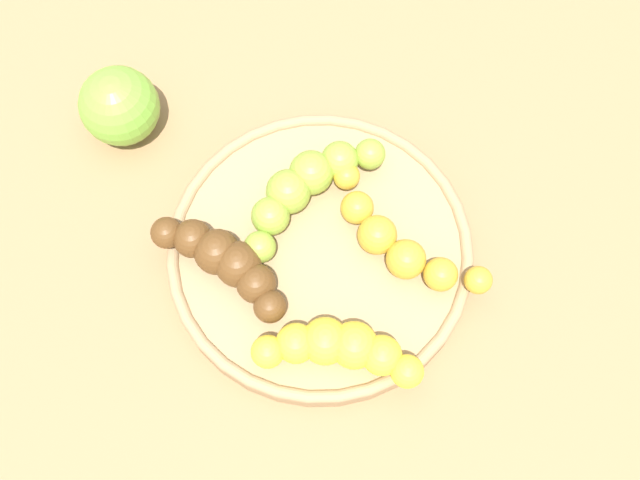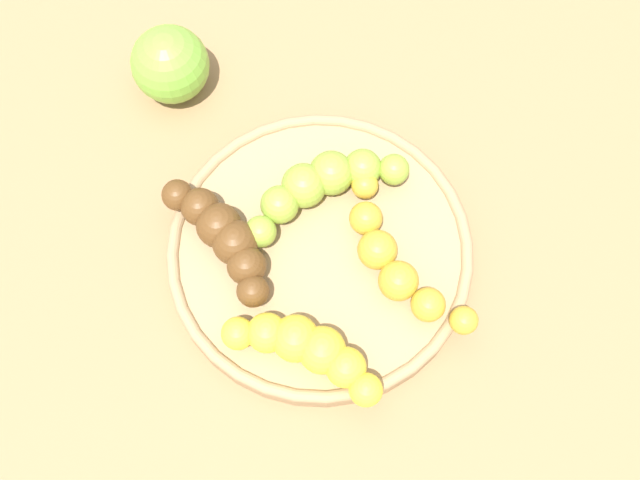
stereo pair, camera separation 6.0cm
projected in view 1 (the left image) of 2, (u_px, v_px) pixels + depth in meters
ground_plane at (320, 257)px, 0.63m from camera, size 2.40×2.40×0.00m
fruit_bowl at (320, 251)px, 0.62m from camera, size 0.25×0.25×0.02m
banana_spotted at (397, 242)px, 0.60m from camera, size 0.11×0.12×0.03m
banana_green at (305, 187)px, 0.61m from camera, size 0.12×0.09×0.04m
banana_overripe at (225, 260)px, 0.59m from camera, size 0.10×0.10×0.04m
banana_yellow at (339, 348)px, 0.57m from camera, size 0.13×0.06×0.04m
apple_green at (120, 106)px, 0.65m from camera, size 0.07×0.07×0.07m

